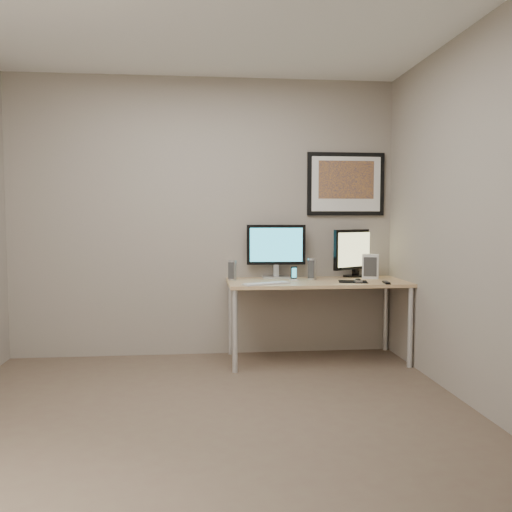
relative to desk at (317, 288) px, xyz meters
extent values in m
plane|color=brown|center=(-1.00, -1.35, -0.66)|extent=(3.60, 3.60, 0.00)
plane|color=white|center=(-1.00, -1.35, 1.94)|extent=(3.60, 3.60, 0.00)
plane|color=gray|center=(-1.00, 0.35, 0.64)|extent=(3.60, 0.00, 3.60)
plane|color=gray|center=(0.80, -1.35, 0.64)|extent=(0.00, 3.40, 3.40)
cube|color=#A4774F|center=(0.00, 0.00, 0.05)|extent=(1.60, 0.70, 0.03)
cylinder|color=silver|center=(-0.76, -0.31, -0.31)|extent=(0.04, 0.04, 0.70)
cylinder|color=silver|center=(-0.76, 0.31, -0.31)|extent=(0.04, 0.04, 0.70)
cylinder|color=silver|center=(0.76, -0.31, -0.31)|extent=(0.04, 0.04, 0.70)
cylinder|color=silver|center=(0.76, 0.31, -0.31)|extent=(0.04, 0.04, 0.70)
cube|color=black|center=(0.35, 0.33, 0.96)|extent=(0.75, 0.03, 0.60)
cube|color=silver|center=(0.35, 0.32, 0.96)|extent=(0.67, 0.00, 0.52)
cube|color=orange|center=(0.35, 0.31, 1.00)|extent=(0.54, 0.00, 0.36)
cube|color=silver|center=(-0.34, 0.25, 0.08)|extent=(0.26, 0.19, 0.02)
cube|color=silver|center=(-0.34, 0.25, 0.14)|extent=(0.05, 0.04, 0.11)
cube|color=black|center=(-0.34, 0.25, 0.38)|extent=(0.55, 0.06, 0.37)
cube|color=teal|center=(-0.34, 0.23, 0.38)|extent=(0.49, 0.03, 0.32)
cube|color=black|center=(0.44, 0.27, 0.08)|extent=(0.28, 0.25, 0.02)
cube|color=black|center=(0.44, 0.27, 0.11)|extent=(0.07, 0.07, 0.06)
cube|color=black|center=(0.44, 0.27, 0.33)|extent=(0.51, 0.34, 0.38)
cube|color=tan|center=(0.44, 0.25, 0.33)|extent=(0.45, 0.29, 0.32)
cylinder|color=silver|center=(-0.75, 0.13, 0.16)|extent=(0.09, 0.09, 0.18)
cylinder|color=silver|center=(-0.02, 0.09, 0.16)|extent=(0.10, 0.10, 0.20)
cube|color=black|center=(-0.20, 0.04, 0.13)|extent=(0.07, 0.07, 0.13)
cube|color=silver|center=(-0.48, -0.22, 0.07)|extent=(0.43, 0.26, 0.01)
cube|color=black|center=(0.30, -0.12, 0.07)|extent=(0.29, 0.27, 0.00)
ellipsoid|color=black|center=(0.34, -0.16, 0.09)|extent=(0.06, 0.10, 0.03)
cube|color=black|center=(0.56, -0.26, 0.08)|extent=(0.06, 0.16, 0.02)
cube|color=silver|center=(0.54, 0.14, 0.18)|extent=(0.18, 0.15, 0.23)
camera|label=1|loc=(-1.04, -4.77, 0.63)|focal=38.00mm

